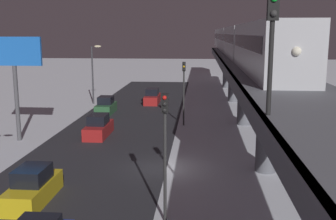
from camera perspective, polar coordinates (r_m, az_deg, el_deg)
ground_plane at (r=28.30m, az=-1.47°, el=-8.17°), size 240.00×240.00×0.00m
avenue_asphalt at (r=29.20m, az=-11.12°, el=-7.76°), size 11.00×99.81×0.01m
elevated_railway at (r=27.21m, az=13.86°, el=2.85°), size 5.00×99.81×6.50m
subway_train at (r=56.62m, az=9.29°, el=9.74°), size 2.94×74.07×3.40m
rail_signal at (r=13.70m, az=14.45°, el=10.54°), size 0.36×0.41×4.00m
sedan_red at (r=53.72m, az=-2.22°, el=1.80°), size 1.80×4.68×1.97m
sedan_yellow at (r=23.96m, az=-18.49°, el=-10.32°), size 1.80×4.60×1.97m
sedan_red_2 at (r=37.17m, az=-9.76°, el=-2.42°), size 1.80×4.64×1.97m
sedan_green at (r=47.59m, az=-8.75°, el=0.51°), size 1.80×4.10×1.97m
traffic_light_near at (r=19.36m, az=-0.43°, el=-4.18°), size 0.32×0.44×6.40m
traffic_light_mid at (r=40.29m, az=2.25°, el=3.66°), size 0.32×0.44×6.40m
commercial_billboard at (r=36.57m, az=-20.88°, el=6.38°), size 4.80×0.36×8.90m
street_lamp_far at (r=53.61m, az=-10.39°, el=5.94°), size 1.35×0.44×7.65m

